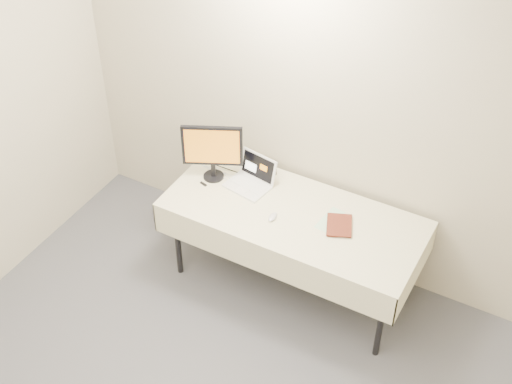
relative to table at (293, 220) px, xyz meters
The scene contains 9 objects.
back_wall 0.81m from the table, 90.00° to the left, with size 4.00×0.10×2.70m, color beige.
table is the anchor object (origin of this frame).
laptop 0.45m from the table, 161.15° to the left, with size 0.35×0.32×0.22m.
monitor 0.78m from the table, behind, with size 0.41×0.22×0.46m.
book 0.32m from the table, ahead, with size 0.17×0.02×0.23m, color maroon.
alarm_clock 0.49m from the table, 140.10° to the left, with size 0.12×0.06×0.05m.
clicker 0.17m from the table, 131.02° to the right, with size 0.05×0.10×0.03m, color silver.
paper_form 0.27m from the table, 13.62° to the left, with size 0.10×0.26×0.00m, color #BCECBC.
usb_dongle 0.73m from the table, behind, with size 0.06×0.02×0.01m, color black.
Camera 1 is at (1.58, -1.37, 4.10)m, focal length 50.00 mm.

